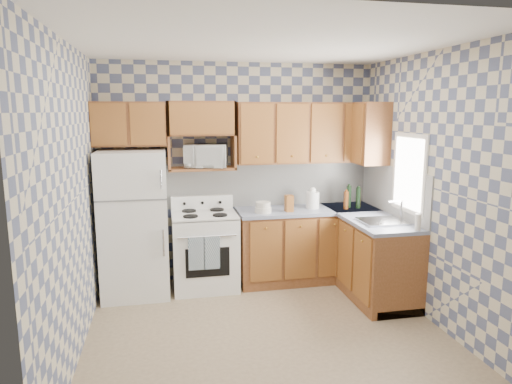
{
  "coord_description": "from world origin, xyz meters",
  "views": [
    {
      "loc": [
        -0.93,
        -4.01,
        2.12
      ],
      "look_at": [
        0.05,
        0.75,
        1.25
      ],
      "focal_mm": 32.0,
      "sensor_mm": 36.0,
      "label": 1
    }
  ],
  "objects_px": {
    "refrigerator": "(134,224)",
    "microwave": "(206,156)",
    "electric_kettle": "(313,200)",
    "stove_body": "(205,251)"
  },
  "relations": [
    {
      "from": "refrigerator",
      "to": "microwave",
      "type": "height_order",
      "value": "microwave"
    },
    {
      "from": "microwave",
      "to": "electric_kettle",
      "type": "bearing_deg",
      "value": 3.56
    },
    {
      "from": "stove_body",
      "to": "microwave",
      "type": "xyz_separation_m",
      "value": [
        0.05,
        0.16,
        1.14
      ]
    },
    {
      "from": "microwave",
      "to": "electric_kettle",
      "type": "height_order",
      "value": "microwave"
    },
    {
      "from": "stove_body",
      "to": "electric_kettle",
      "type": "relative_size",
      "value": 4.35
    },
    {
      "from": "stove_body",
      "to": "electric_kettle",
      "type": "bearing_deg",
      "value": 0.77
    },
    {
      "from": "refrigerator",
      "to": "electric_kettle",
      "type": "relative_size",
      "value": 8.12
    },
    {
      "from": "refrigerator",
      "to": "microwave",
      "type": "xyz_separation_m",
      "value": [
        0.85,
        0.18,
        0.75
      ]
    },
    {
      "from": "refrigerator",
      "to": "microwave",
      "type": "relative_size",
      "value": 3.4
    },
    {
      "from": "refrigerator",
      "to": "electric_kettle",
      "type": "xyz_separation_m",
      "value": [
        2.16,
        0.04,
        0.18
      ]
    }
  ]
}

